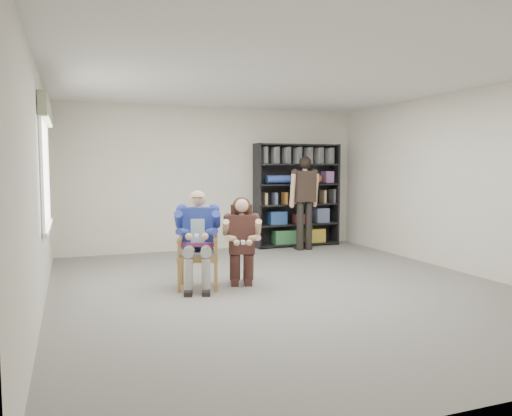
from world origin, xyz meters
name	(u,v)px	position (x,y,z in m)	size (l,w,h in m)	color
room_shell	(286,185)	(0.00, 0.00, 1.40)	(6.00, 7.00, 2.80)	silver
floor	(286,289)	(0.00, 0.00, 0.00)	(6.00, 7.00, 0.01)	slate
window_left	(47,167)	(-2.95, 1.00, 1.63)	(0.16, 2.00, 1.75)	white
armchair	(198,250)	(-1.09, 0.45, 0.51)	(0.60, 0.58, 1.03)	olive
seated_man	(198,239)	(-1.09, 0.45, 0.67)	(0.58, 0.80, 1.34)	navy
kneeling_woman	(242,242)	(-0.51, 0.33, 0.61)	(0.51, 0.82, 1.22)	#391E1B
bookshelf	(297,195)	(1.70, 3.28, 1.05)	(1.80, 0.38, 2.10)	black
standing_man	(305,204)	(1.62, 2.76, 0.91)	(0.56, 0.31, 1.83)	#2B221C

